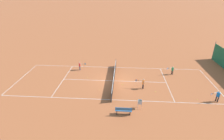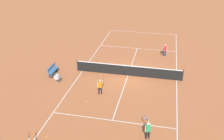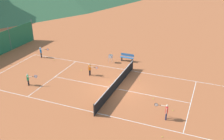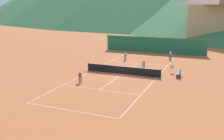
{
  "view_description": "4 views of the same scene",
  "coord_description": "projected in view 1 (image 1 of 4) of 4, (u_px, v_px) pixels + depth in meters",
  "views": [
    {
      "loc": [
        19.08,
        1.07,
        10.39
      ],
      "look_at": [
        -1.87,
        -0.38,
        0.6
      ],
      "focal_mm": 28.0,
      "sensor_mm": 36.0,
      "label": 1
    },
    {
      "loc": [
        -2.87,
        19.8,
        10.5
      ],
      "look_at": [
        1.1,
        1.43,
        1.11
      ],
      "focal_mm": 42.0,
      "sensor_mm": 36.0,
      "label": 2
    },
    {
      "loc": [
        -19.0,
        -7.33,
        11.19
      ],
      "look_at": [
        1.14,
        0.89,
        1.19
      ],
      "focal_mm": 42.0,
      "sensor_mm": 36.0,
      "label": 3
    },
    {
      "loc": [
        10.24,
        -28.13,
        7.93
      ],
      "look_at": [
        -0.51,
        -2.04,
        0.9
      ],
      "focal_mm": 42.0,
      "sensor_mm": 36.0,
      "label": 4
    }
  ],
  "objects": [
    {
      "name": "tennis_ball_alley_right",
      "position": [
        197.0,
        99.0,
        18.0
      ],
      "size": [
        0.07,
        0.07,
        0.07
      ],
      "primitive_type": "sphere",
      "color": "#CCE033",
      "rests_on": "ground"
    },
    {
      "name": "tennis_ball_near_corner",
      "position": [
        185.0,
        79.0,
        22.09
      ],
      "size": [
        0.07,
        0.07,
        0.07
      ],
      "primitive_type": "sphere",
      "color": "#CCE033",
      "rests_on": "ground"
    },
    {
      "name": "tennis_ball_far_corner",
      "position": [
        82.0,
        64.0,
        26.55
      ],
      "size": [
        0.07,
        0.07,
        0.07
      ],
      "primitive_type": "sphere",
      "color": "#CCE033",
      "rests_on": "ground"
    },
    {
      "name": "tennis_ball_by_net_right",
      "position": [
        76.0,
        74.0,
        23.5
      ],
      "size": [
        0.07,
        0.07,
        0.07
      ],
      "primitive_type": "sphere",
      "color": "#CCE033",
      "rests_on": "ground"
    },
    {
      "name": "player_near_baseline",
      "position": [
        172.0,
        70.0,
        23.08
      ],
      "size": [
        0.47,
        0.99,
        1.15
      ],
      "color": "black",
      "rests_on": "ground"
    },
    {
      "name": "tennis_ball_service_box",
      "position": [
        87.0,
        78.0,
        22.37
      ],
      "size": [
        0.07,
        0.07,
        0.07
      ],
      "primitive_type": "sphere",
      "color": "#CCE033",
      "rests_on": "ground"
    },
    {
      "name": "ground_plane",
      "position": [
        114.0,
        81.0,
        21.71
      ],
      "size": [
        600.0,
        600.0,
        0.0
      ],
      "primitive_type": "plane",
      "color": "#B25B33"
    },
    {
      "name": "court_line_markings",
      "position": [
        114.0,
        81.0,
        21.71
      ],
      "size": [
        8.25,
        23.85,
        0.01
      ],
      "color": "white",
      "rests_on": "ground"
    },
    {
      "name": "player_near_service",
      "position": [
        80.0,
        65.0,
        24.35
      ],
      "size": [
        0.42,
        1.04,
        1.23
      ],
      "color": "#23284C",
      "rests_on": "ground"
    },
    {
      "name": "ball_hopper",
      "position": [
        140.0,
        102.0,
        16.47
      ],
      "size": [
        0.36,
        0.36,
        0.89
      ],
      "color": "#B7B7BC",
      "rests_on": "ground"
    },
    {
      "name": "tennis_ball_alley_left",
      "position": [
        122.0,
        84.0,
        20.83
      ],
      "size": [
        0.07,
        0.07,
        0.07
      ],
      "primitive_type": "sphere",
      "color": "#CCE033",
      "rests_on": "ground"
    },
    {
      "name": "tennis_net",
      "position": [
        114.0,
        77.0,
        21.5
      ],
      "size": [
        9.18,
        0.08,
        1.06
      ],
      "color": "#2D2D2D",
      "rests_on": "ground"
    },
    {
      "name": "tennis_ball_mid_court",
      "position": [
        100.0,
        90.0,
        19.7
      ],
      "size": [
        0.07,
        0.07,
        0.07
      ],
      "primitive_type": "sphere",
      "color": "#CCE033",
      "rests_on": "ground"
    },
    {
      "name": "player_far_baseline",
      "position": [
        143.0,
        83.0,
        19.76
      ],
      "size": [
        0.42,
        1.04,
        1.23
      ],
      "color": "black",
      "rests_on": "ground"
    },
    {
      "name": "courtside_bench",
      "position": [
        124.0,
        110.0,
        15.71
      ],
      "size": [
        0.36,
        1.5,
        0.84
      ],
      "color": "#336699",
      "rests_on": "ground"
    },
    {
      "name": "tennis_ball_by_net_left",
      "position": [
        155.0,
        92.0,
        19.36
      ],
      "size": [
        0.07,
        0.07,
        0.07
      ],
      "primitive_type": "sphere",
      "color": "#CCE033",
      "rests_on": "ground"
    },
    {
      "name": "player_far_service",
      "position": [
        218.0,
        95.0,
        17.4
      ],
      "size": [
        0.51,
        1.07,
        1.27
      ],
      "color": "black",
      "rests_on": "ground"
    }
  ]
}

